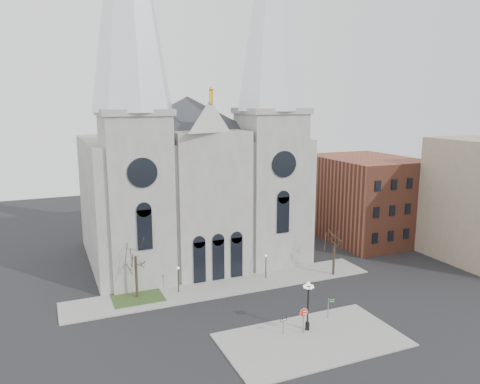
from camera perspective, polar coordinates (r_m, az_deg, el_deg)
name	(u,v)px	position (r m, az deg, el deg)	size (l,w,h in m)	color
ground	(263,324)	(51.75, 2.80, -15.80)	(160.00, 160.00, 0.00)	black
sidewalk_near	(312,340)	(49.16, 8.77, -17.37)	(18.00, 10.00, 0.14)	gray
sidewalk_far	(225,286)	(60.89, -1.81, -11.43)	(40.00, 6.00, 0.14)	gray
grass_patch	(137,297)	(59.04, -12.41, -12.43)	(6.00, 5.00, 0.18)	#29441D
cathedral	(194,135)	(67.62, -5.59, 6.87)	(33.00, 26.66, 54.00)	gray
bg_building_brick	(365,198)	(82.62, 15.01, -0.73)	(14.00, 18.00, 14.00)	brown
bg_building_tan	(480,201)	(76.55, 27.24, -0.99)	(10.00, 14.00, 18.00)	gray
tree_left	(135,254)	(57.10, -12.64, -7.36)	(3.20, 3.20, 7.50)	black
tree_right	(334,244)	(64.43, 11.44, -6.22)	(3.20, 3.20, 6.00)	black
ped_lamp_left	(178,275)	(58.75, -7.54, -10.02)	(0.32, 0.32, 3.26)	black
ped_lamp_right	(266,262)	(62.77, 3.18, -8.53)	(0.32, 0.32, 3.26)	black
stop_sign	(304,315)	(49.25, 7.77, -14.67)	(0.93, 0.37, 2.73)	slate
globe_lamp	(308,300)	(49.39, 8.31, -12.88)	(1.17, 1.17, 5.22)	black
one_way_sign	(283,323)	(49.05, 5.32, -15.57)	(0.80, 0.19, 1.85)	slate
street_name_sign	(329,306)	(53.03, 10.80, -13.52)	(0.68, 0.32, 2.27)	slate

